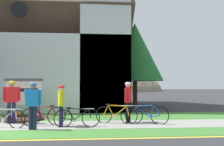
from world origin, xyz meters
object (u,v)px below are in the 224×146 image
object	(u,v)px
bicycle_blue	(77,118)
bicycle_yellow	(147,115)
bicycle_silver	(116,115)
cyclist_in_white_jersey	(128,99)
bicycle_black	(4,118)
cyclist_in_yellow_jersey	(33,102)
church_sign	(24,93)
cyclist_in_blue_jersey	(12,98)
bicycle_red	(44,116)
cyclist_in_red_jersey	(61,103)
roadside_conifer	(135,52)

from	to	relation	value
bicycle_blue	bicycle_yellow	xyz separation A→B (m)	(2.83, 0.48, 0.02)
bicycle_silver	cyclist_in_white_jersey	size ratio (longest dim) A/B	0.98
bicycle_black	cyclist_in_yellow_jersey	world-z (taller)	cyclist_in_yellow_jersey
bicycle_black	bicycle_blue	world-z (taller)	bicycle_blue
bicycle_yellow	cyclist_in_white_jersey	world-z (taller)	cyclist_in_white_jersey
cyclist_in_yellow_jersey	church_sign	bearing A→B (deg)	110.97
bicycle_black	cyclist_in_white_jersey	xyz separation A→B (m)	(4.80, 0.87, 0.66)
bicycle_black	cyclist_in_white_jersey	distance (m)	4.93
bicycle_yellow	cyclist_in_blue_jersey	world-z (taller)	cyclist_in_blue_jersey
bicycle_red	cyclist_in_blue_jersey	world-z (taller)	cyclist_in_blue_jersey
bicycle_blue	cyclist_in_white_jersey	xyz separation A→B (m)	(2.12, 0.91, 0.66)
cyclist_in_red_jersey	cyclist_in_white_jersey	world-z (taller)	cyclist_in_white_jersey
bicycle_yellow	bicycle_red	bearing A→B (deg)	179.50
bicycle_black	cyclist_in_red_jersey	world-z (taller)	cyclist_in_red_jersey
roadside_conifer	bicycle_silver	bearing A→B (deg)	-105.37
bicycle_blue	cyclist_in_red_jersey	world-z (taller)	cyclist_in_red_jersey
roadside_conifer	bicycle_yellow	bearing A→B (deg)	-96.99
bicycle_red	bicycle_black	bearing A→B (deg)	-160.57
cyclist_in_blue_jersey	roadside_conifer	xyz separation A→B (m)	(6.66, 8.03, 3.08)
church_sign	cyclist_in_red_jersey	world-z (taller)	church_sign
bicycle_red	cyclist_in_blue_jersey	bearing A→B (deg)	158.59
church_sign	cyclist_in_white_jersey	distance (m)	5.04
bicycle_red	cyclist_in_red_jersey	distance (m)	0.96
bicycle_red	cyclist_in_yellow_jersey	size ratio (longest dim) A/B	1.00
bicycle_silver	bicycle_black	xyz separation A→B (m)	(-4.26, -0.66, -0.01)
cyclist_in_white_jersey	cyclist_in_blue_jersey	distance (m)	4.89
bicycle_silver	bicycle_red	distance (m)	2.90
cyclist_in_yellow_jersey	roadside_conifer	bearing A→B (deg)	60.30
bicycle_black	church_sign	bearing A→B (deg)	89.48
bicycle_black	bicycle_yellow	world-z (taller)	bicycle_yellow
cyclist_in_white_jersey	roadside_conifer	xyz separation A→B (m)	(1.77, 8.21, 3.12)
church_sign	bicycle_black	distance (m)	2.61
cyclist_in_blue_jersey	cyclist_in_white_jersey	bearing A→B (deg)	-2.04
church_sign	roadside_conifer	bearing A→B (deg)	45.28
bicycle_black	cyclist_in_red_jersey	size ratio (longest dim) A/B	1.03
bicycle_blue	roadside_conifer	size ratio (longest dim) A/B	0.27
bicycle_yellow	cyclist_in_red_jersey	size ratio (longest dim) A/B	1.09
bicycle_red	bicycle_yellow	world-z (taller)	bicycle_yellow
bicycle_silver	cyclist_in_blue_jersey	world-z (taller)	cyclist_in_blue_jersey
bicycle_blue	cyclist_in_white_jersey	distance (m)	2.40
bicycle_yellow	cyclist_in_blue_jersey	distance (m)	5.67
church_sign	cyclist_in_yellow_jersey	xyz separation A→B (m)	(1.12, -2.91, -0.23)
bicycle_silver	church_sign	bearing A→B (deg)	156.89
bicycle_yellow	cyclist_in_white_jersey	xyz separation A→B (m)	(-0.71, 0.43, 0.63)
roadside_conifer	bicycle_black	bearing A→B (deg)	-125.89
bicycle_blue	bicycle_black	bearing A→B (deg)	179.29
cyclist_in_yellow_jersey	roadside_conifer	size ratio (longest dim) A/B	0.26
church_sign	roadside_conifer	xyz separation A→B (m)	(6.55, 6.61, 2.92)
church_sign	cyclist_in_yellow_jersey	size ratio (longest dim) A/B	1.13
bicycle_black	bicycle_red	distance (m)	1.45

